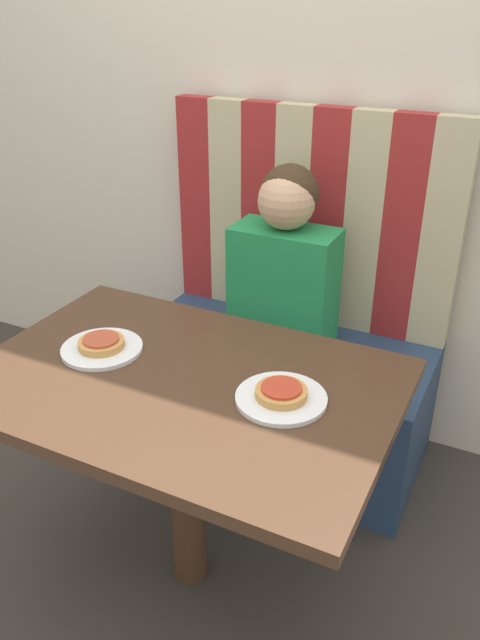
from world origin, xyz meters
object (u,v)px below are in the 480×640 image
Objects in this scene: plate_left at (102,349)px; plate_right at (281,398)px; person at (285,259)px; pizza_right at (281,392)px; pizza_left at (101,343)px.

plate_left is 1.00× the size of plate_right.
person is 2.84× the size of plate_right.
pizza_right is (0.53, 0.00, 0.02)m from plate_left.
plate_right is 1.76× the size of pizza_left.
pizza_right is at bearing -67.84° from person.
plate_right is at bearing 0.00° from plate_left.
person is at bearing 112.16° from pizza_right.
plate_right is at bearing -90.00° from pizza_right.
plate_left is at bearing -180.00° from pizza_right.
pizza_right reaches higher than plate_right.
plate_right is 1.76× the size of pizza_right.
person is at bearing 67.84° from plate_left.
pizza_right is at bearing 90.00° from plate_right.
pizza_left is at bearing 180.00° from plate_right.
pizza_right is (0.27, -0.65, -0.06)m from person.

